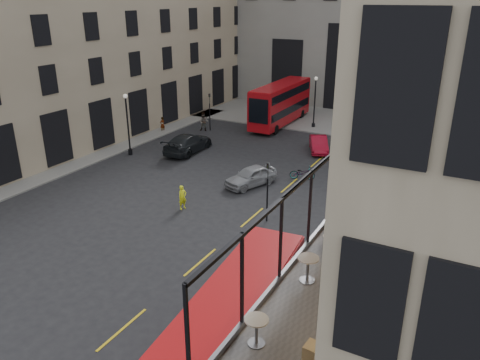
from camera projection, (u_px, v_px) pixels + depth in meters
The scene contains 31 objects.
ground at pixel (161, 345), 18.65m from camera, with size 140.00×140.00×0.00m, color black.
host_building_main at pixel (469, 225), 11.38m from camera, with size 7.26×11.40×15.10m.
host_frontage at pixel (320, 356), 14.95m from camera, with size 3.00×11.00×4.50m, color #BFAE8F.
cafe_floor at pixel (325, 296), 14.10m from camera, with size 3.00×10.00×0.10m, color slate.
building_left at pixel (50, 14), 42.71m from camera, with size 14.60×50.60×22.00m.
gateway at pixel (365, 27), 56.65m from camera, with size 35.00×10.60×18.00m.
pavement_far at pixel (325, 119), 52.36m from camera, with size 40.00×12.00×0.12m, color slate.
pavement_left at pixel (34, 165), 38.15m from camera, with size 8.00×48.00×0.12m, color slate.
traffic_light_near at pixel (268, 185), 28.01m from camera, with size 0.16×0.20×3.80m.
traffic_light_far at pixel (210, 107), 47.28m from camera, with size 0.16×0.20×3.80m.
street_lamp_a at pixel (128, 128), 39.99m from camera, with size 0.36×0.36×5.33m.
street_lamp_b at pixel (314, 105), 48.23m from camera, with size 0.36×0.36×5.33m.
bus_near at pixel (231, 336), 15.92m from camera, with size 3.09×9.93×3.90m.
bus_far at pixel (281, 102), 49.54m from camera, with size 2.62×10.94×4.36m.
car_a at pixel (251, 176), 34.04m from camera, with size 1.68×4.18×1.42m, color gray.
car_b at pixel (319, 144), 41.50m from camera, with size 1.42×4.07×1.34m, color maroon.
car_c at pixel (188, 143), 41.29m from camera, with size 2.29×5.64×1.64m, color black.
bicycle at pixel (302, 173), 35.29m from camera, with size 0.66×1.88×0.99m, color gray.
cyclist at pixel (183, 197), 30.26m from camera, with size 0.59×0.39×1.61m, color #F7FF1A.
pedestrian_a at pixel (204, 122), 47.63m from camera, with size 0.94×0.74×1.94m, color gray.
pedestrian_b at pixel (268, 123), 47.13m from camera, with size 1.23×0.70×1.90m, color gray.
pedestrian_c at pixel (381, 127), 46.08m from camera, with size 0.98×0.41×1.67m, color gray.
pedestrian_d at pixel (451, 147), 40.28m from camera, with size 0.75×0.49×1.54m, color gray.
pedestrian_e at pixel (162, 124), 47.42m from camera, with size 0.56×0.37×1.54m, color gray.
cafe_table_near at pixel (257, 327), 11.91m from camera, with size 0.63×0.63×0.79m.
cafe_table_mid at pixel (308, 266), 14.56m from camera, with size 0.68×0.68×0.85m.
cafe_table_far at pixel (331, 242), 16.11m from camera, with size 0.57×0.57×0.72m.
cafe_chair_a at pixel (314, 352), 11.45m from camera, with size 0.47×0.47×0.87m.
cafe_chair_b at pixel (342, 319), 12.66m from camera, with size 0.43×0.43×0.80m.
cafe_chair_c at pixel (355, 290), 13.87m from camera, with size 0.49×0.49×0.89m.
cafe_chair_d at pixel (388, 249), 16.11m from camera, with size 0.41×0.41×0.81m.
Camera 1 is at (9.86, -11.61, 13.01)m, focal length 35.00 mm.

